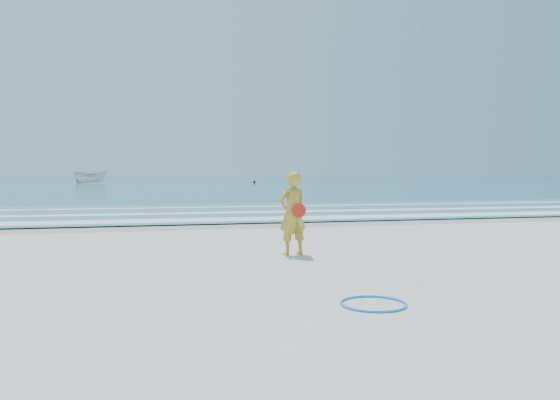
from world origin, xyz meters
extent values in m
plane|color=silver|center=(0.00, 0.00, 0.00)|extent=(400.00, 400.00, 0.00)
cube|color=#B2A893|center=(0.00, 9.00, 0.00)|extent=(400.00, 2.40, 0.00)
cube|color=#19727F|center=(0.00, 105.00, 0.02)|extent=(400.00, 190.00, 0.04)
cube|color=#59B7AD|center=(0.00, 14.00, 0.04)|extent=(400.00, 10.00, 0.01)
cube|color=white|center=(0.00, 10.30, 0.05)|extent=(400.00, 1.40, 0.01)
cube|color=white|center=(0.00, 13.20, 0.05)|extent=(400.00, 0.90, 0.01)
cube|color=white|center=(0.00, 16.50, 0.05)|extent=(400.00, 0.60, 0.01)
torus|color=#0E86FC|center=(0.64, -1.20, 0.01)|extent=(0.89, 0.89, 0.03)
imported|color=silver|center=(-9.76, 68.58, 0.87)|extent=(4.61, 3.20, 1.67)
sphere|color=black|center=(11.32, 63.81, 0.21)|extent=(0.35, 0.35, 0.35)
imported|color=gold|center=(0.68, 2.83, 0.80)|extent=(0.67, 0.53, 1.60)
cylinder|color=red|center=(0.76, 2.65, 0.87)|extent=(0.27, 0.08, 0.27)
camera|label=1|loc=(-1.95, -7.25, 1.61)|focal=35.00mm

